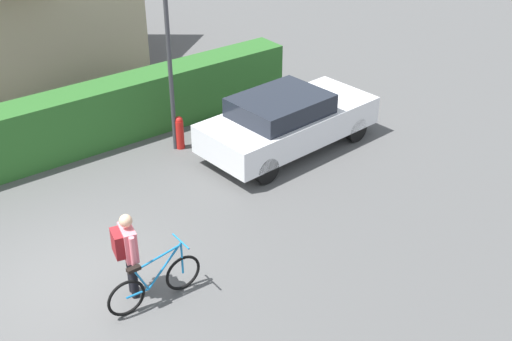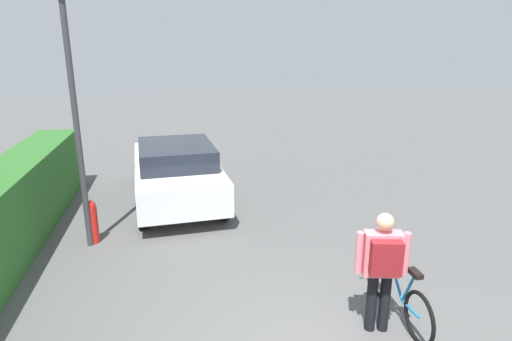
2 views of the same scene
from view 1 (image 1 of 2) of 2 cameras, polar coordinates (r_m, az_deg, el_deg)
name	(u,v)px [view 1 (image 1 of 2)]	position (r m, az deg, el deg)	size (l,w,h in m)	color
ground_plane	(74,282)	(11.63, -15.70, -9.41)	(60.00, 60.00, 0.00)	#525252
parked_car_near	(287,120)	(14.88, 2.77, 4.42)	(4.39, 2.11, 1.39)	silver
bicycle	(155,283)	(10.73, -8.84, -9.74)	(1.69, 0.50, 0.99)	black
person_rider	(127,248)	(10.58, -11.28, -6.72)	(0.42, 0.63, 1.57)	black
street_lamp	(167,30)	(14.21, -7.80, 12.12)	(0.28, 0.28, 4.43)	#38383D
fire_hydrant	(180,132)	(15.14, -6.74, 3.38)	(0.20, 0.20, 0.81)	red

